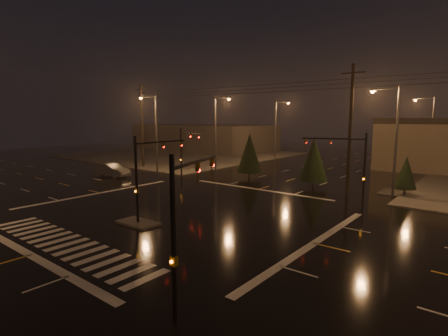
{
  "coord_description": "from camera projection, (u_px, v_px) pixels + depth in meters",
  "views": [
    {
      "loc": [
        18.99,
        -18.38,
        7.18
      ],
      "look_at": [
        0.81,
        4.43,
        3.0
      ],
      "focal_mm": 28.0,
      "sensor_mm": 36.0,
      "label": 1
    }
  ],
  "objects": [
    {
      "name": "streetlight_4",
      "position": [
        430.0,
        128.0,
        47.1
      ],
      "size": [
        2.77,
        0.32,
        10.0
      ],
      "color": "#38383A",
      "rests_on": "ground"
    },
    {
      "name": "sidewalk_nw",
      "position": [
        183.0,
        155.0,
        68.69
      ],
      "size": [
        36.0,
        36.0,
        0.12
      ],
      "primitive_type": "cube",
      "color": "#484540",
      "rests_on": "ground"
    },
    {
      "name": "median_island",
      "position": [
        138.0,
        223.0,
        23.86
      ],
      "size": [
        3.0,
        1.6,
        0.15
      ],
      "primitive_type": "cube",
      "color": "#484540",
      "rests_on": "ground"
    },
    {
      "name": "conifer_3",
      "position": [
        250.0,
        153.0,
        41.96
      ],
      "size": [
        3.01,
        3.01,
        5.41
      ],
      "color": "black",
      "rests_on": "ground"
    },
    {
      "name": "conifer_0",
      "position": [
        406.0,
        172.0,
        32.18
      ],
      "size": [
        1.94,
        1.94,
        3.72
      ],
      "color": "black",
      "rests_on": "ground"
    },
    {
      "name": "commercial_block",
      "position": [
        204.0,
        137.0,
        80.67
      ],
      "size": [
        30.0,
        18.0,
        5.6
      ],
      "primitive_type": "cube",
      "color": "#443E3C",
      "rests_on": "ground"
    },
    {
      "name": "signal_mast_se",
      "position": [
        183.0,
        215.0,
        12.58
      ],
      "size": [
        1.55,
        3.87,
        6.0
      ],
      "color": "black",
      "rests_on": "ground"
    },
    {
      "name": "signal_mast_ne",
      "position": [
        351.0,
        160.0,
        28.41
      ],
      "size": [
        4.84,
        1.86,
        6.0
      ],
      "color": "black",
      "rests_on": "ground"
    },
    {
      "name": "stop_bar_far",
      "position": [
        258.0,
        189.0,
        35.48
      ],
      "size": [
        16.0,
        0.5,
        0.01
      ],
      "primitive_type": "cube",
      "color": "beige",
      "rests_on": "ground"
    },
    {
      "name": "signal_mast_median",
      "position": [
        147.0,
        168.0,
        24.06
      ],
      "size": [
        0.25,
        4.59,
        6.0
      ],
      "color": "black",
      "rests_on": "ground"
    },
    {
      "name": "utility_pole_1",
      "position": [
        350.0,
        130.0,
        31.99
      ],
      "size": [
        2.2,
        0.32,
        12.0
      ],
      "color": "black",
      "rests_on": "ground"
    },
    {
      "name": "car_crossing",
      "position": [
        112.0,
        170.0,
        43.08
      ],
      "size": [
        5.15,
        2.42,
        1.63
      ],
      "primitive_type": "imported",
      "rotation": [
        0.0,
        0.0,
        1.71
      ],
      "color": "#585D60",
      "rests_on": "ground"
    },
    {
      "name": "crosswalk",
      "position": [
        67.0,
        244.0,
        20.0
      ],
      "size": [
        15.0,
        2.6,
        0.01
      ],
      "primitive_type": "cube",
      "color": "beige",
      "rests_on": "ground"
    },
    {
      "name": "utility_pole_0",
      "position": [
        142.0,
        125.0,
        50.51
      ],
      "size": [
        2.2,
        0.32,
        12.0
      ],
      "color": "black",
      "rests_on": "ground"
    },
    {
      "name": "streetlight_5",
      "position": [
        154.0,
        129.0,
        44.67
      ],
      "size": [
        0.32,
        2.77,
        10.0
      ],
      "color": "#38383A",
      "rests_on": "ground"
    },
    {
      "name": "stop_bar_near",
      "position": [
        30.0,
        255.0,
        18.45
      ],
      "size": [
        16.0,
        0.5,
        0.01
      ],
      "primitive_type": "cube",
      "color": "beige",
      "rests_on": "ground"
    },
    {
      "name": "streetlight_1",
      "position": [
        217.0,
        128.0,
        46.98
      ],
      "size": [
        2.77,
        0.32,
        10.0
      ],
      "color": "#38383A",
      "rests_on": "ground"
    },
    {
      "name": "streetlight_2",
      "position": [
        277.0,
        126.0,
        59.36
      ],
      "size": [
        2.77,
        0.32,
        10.0
      ],
      "color": "#38383A",
      "rests_on": "ground"
    },
    {
      "name": "signal_mast_nw",
      "position": [
        185.0,
        148.0,
        40.13
      ],
      "size": [
        4.84,
        1.86,
        6.0
      ],
      "color": "black",
      "rests_on": "ground"
    },
    {
      "name": "ground",
      "position": [
        180.0,
        212.0,
        26.96
      ],
      "size": [
        140.0,
        140.0,
        0.0
      ],
      "primitive_type": "plane",
      "color": "black",
      "rests_on": "ground"
    },
    {
      "name": "conifer_4",
      "position": [
        314.0,
        159.0,
        36.21
      ],
      "size": [
        2.94,
        2.94,
        5.29
      ],
      "color": "black",
      "rests_on": "ground"
    },
    {
      "name": "streetlight_3",
      "position": [
        393.0,
        133.0,
        31.62
      ],
      "size": [
        2.77,
        0.32,
        10.0
      ],
      "color": "#38383A",
      "rests_on": "ground"
    }
  ]
}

